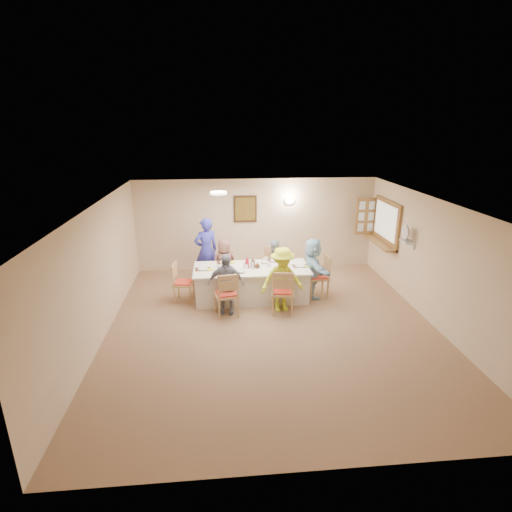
{
  "coord_description": "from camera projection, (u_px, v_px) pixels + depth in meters",
  "views": [
    {
      "loc": [
        -0.99,
        -7.07,
        3.9
      ],
      "look_at": [
        -0.2,
        1.4,
        1.05
      ],
      "focal_mm": 28.0,
      "sensor_mm": 36.0,
      "label": 1
    }
  ],
  "objects": [
    {
      "name": "bowl_b",
      "position": [
        264.0,
        262.0,
        9.38
      ],
      "size": [
        0.25,
        0.25,
        0.06
      ],
      "primitive_type": "imported",
      "rotation": [
        0.0,
        0.0,
        0.18
      ],
      "color": "white",
      "rests_on": "dining_table"
    },
    {
      "name": "plate_bl",
      "position": [
        225.0,
        262.0,
        9.43
      ],
      "size": [
        0.24,
        0.24,
        0.02
      ],
      "primitive_type": "cylinder",
      "color": "white",
      "rests_on": "dining_table"
    },
    {
      "name": "drinking_glass",
      "position": [
        245.0,
        265.0,
        9.11
      ],
      "size": [
        0.07,
        0.07,
        0.11
      ],
      "primitive_type": "cylinder",
      "color": "silver",
      "rests_on": "dining_table"
    },
    {
      "name": "napkin_fr",
      "position": [
        289.0,
        274.0,
        8.71
      ],
      "size": [
        0.14,
        0.14,
        0.01
      ],
      "primitive_type": "cube",
      "color": "yellow",
      "rests_on": "dining_table"
    },
    {
      "name": "plate_fr",
      "position": [
        280.0,
        273.0,
        8.74
      ],
      "size": [
        0.24,
        0.24,
        0.01
      ],
      "primitive_type": "cylinder",
      "color": "white",
      "rests_on": "dining_table"
    },
    {
      "name": "napkin_fl",
      "position": [
        234.0,
        275.0,
        8.61
      ],
      "size": [
        0.14,
        0.14,
        0.01
      ],
      "primitive_type": "cube",
      "color": "yellow",
      "rests_on": "dining_table"
    },
    {
      "name": "chair_front_left",
      "position": [
        226.0,
        293.0,
        8.36
      ],
      "size": [
        0.57,
        0.57,
        1.0
      ],
      "primitive_type": null,
      "rotation": [
        0.0,
        0.0,
        3.35
      ],
      "color": "tan",
      "rests_on": "ground"
    },
    {
      "name": "chair_back_left",
      "position": [
        225.0,
        269.0,
        9.89
      ],
      "size": [
        0.5,
        0.5,
        0.88
      ],
      "primitive_type": null,
      "rotation": [
        0.0,
        0.0,
        -0.21
      ],
      "color": "tan",
      "rests_on": "ground"
    },
    {
      "name": "plate_fl",
      "position": [
        225.0,
        275.0,
        8.64
      ],
      "size": [
        0.23,
        0.23,
        0.01
      ],
      "primitive_type": "cylinder",
      "color": "white",
      "rests_on": "dining_table"
    },
    {
      "name": "hatch_sill",
      "position": [
        380.0,
        243.0,
        10.23
      ],
      "size": [
        0.3,
        1.5,
        0.05
      ],
      "primitive_type": "cube",
      "color": "olive",
      "rests_on": "room_walls"
    },
    {
      "name": "diner_front_right",
      "position": [
        282.0,
        280.0,
        8.51
      ],
      "size": [
        1.09,
        0.81,
        1.43
      ],
      "primitive_type": "imported",
      "rotation": [
        0.0,
        0.0,
        0.15
      ],
      "color": "#E6FD2E",
      "rests_on": "ground"
    },
    {
      "name": "ceiling_light",
      "position": [
        218.0,
        193.0,
        8.55
      ],
      "size": [
        0.36,
        0.36,
        0.05
      ],
      "primitive_type": "cylinder",
      "color": "white",
      "rests_on": "room_walls"
    },
    {
      "name": "napkin_le",
      "position": [
        211.0,
        269.0,
        8.96
      ],
      "size": [
        0.15,
        0.15,
        0.01
      ],
      "primitive_type": "cube",
      "color": "yellow",
      "rests_on": "dining_table"
    },
    {
      "name": "placemat_re",
      "position": [
        300.0,
        266.0,
        9.19
      ],
      "size": [
        0.33,
        0.24,
        0.01
      ],
      "primitive_type": "cube",
      "color": "#472B19",
      "rests_on": "dining_table"
    },
    {
      "name": "fan_shelf",
      "position": [
        407.0,
        242.0,
        8.83
      ],
      "size": [
        0.22,
        0.36,
        0.03
      ],
      "primitive_type": "cube",
      "color": "white",
      "rests_on": "room_walls"
    },
    {
      "name": "napkin_br",
      "position": [
        283.0,
        261.0,
        9.5
      ],
      "size": [
        0.15,
        0.15,
        0.01
      ],
      "primitive_type": "cube",
      "color": "yellow",
      "rests_on": "dining_table"
    },
    {
      "name": "chair_front_right",
      "position": [
        283.0,
        291.0,
        8.47
      ],
      "size": [
        0.56,
        0.56,
        1.01
      ],
      "primitive_type": null,
      "rotation": [
        0.0,
        0.0,
        2.98
      ],
      "color": "tan",
      "rests_on": "ground"
    },
    {
      "name": "condiment_ketchup",
      "position": [
        247.0,
        262.0,
        9.05
      ],
      "size": [
        0.17,
        0.17,
        0.26
      ],
      "primitive_type": "imported",
      "rotation": [
        0.0,
        0.0,
        0.37
      ],
      "color": "#A90E25",
      "rests_on": "dining_table"
    },
    {
      "name": "caregiver",
      "position": [
        206.0,
        250.0,
        10.06
      ],
      "size": [
        0.88,
        0.81,
        1.68
      ],
      "primitive_type": "imported",
      "rotation": [
        0.0,
        0.0,
        3.51
      ],
      "color": "#373ABF",
      "rests_on": "ground"
    },
    {
      "name": "condiment_brown",
      "position": [
        253.0,
        262.0,
        9.11
      ],
      "size": [
        0.13,
        0.14,
        0.22
      ],
      "primitive_type": "imported",
      "rotation": [
        0.0,
        0.0,
        -0.19
      ],
      "color": "#4C2714",
      "rests_on": "dining_table"
    },
    {
      "name": "bowl_a",
      "position": [
        241.0,
        271.0,
        8.8
      ],
      "size": [
        0.33,
        0.33,
        0.05
      ],
      "primitive_type": "imported",
      "rotation": [
        0.0,
        0.0,
        -0.37
      ],
      "color": "white",
      "rests_on": "dining_table"
    },
    {
      "name": "diner_right_end",
      "position": [
        313.0,
        268.0,
        9.23
      ],
      "size": [
        1.39,
        0.66,
        1.42
      ],
      "primitive_type": "imported",
      "rotation": [
        0.0,
        0.0,
        1.66
      ],
      "color": "#B4E2FF",
      "rests_on": "ground"
    },
    {
      "name": "placemat_fr",
      "position": [
        280.0,
        273.0,
        8.74
      ],
      "size": [
        0.37,
        0.27,
        0.01
      ],
      "primitive_type": "cube",
      "color": "#472B19",
      "rests_on": "dining_table"
    },
    {
      "name": "serving_hatch",
      "position": [
        386.0,
        223.0,
        10.08
      ],
      "size": [
        0.06,
        1.5,
        1.15
      ],
      "primitive_type": "cube",
      "color": "olive",
      "rests_on": "room_walls"
    },
    {
      "name": "diner_front_left",
      "position": [
        226.0,
        284.0,
        8.42
      ],
      "size": [
        0.85,
        0.51,
        1.33
      ],
      "primitive_type": "imported",
      "rotation": [
        0.0,
        0.0,
        -0.12
      ],
      "color": "#8C8FA4",
      "rests_on": "ground"
    },
    {
      "name": "wall_picture",
      "position": [
        245.0,
        209.0,
        10.71
      ],
      "size": [
        0.62,
        0.05,
        0.72
      ],
      "color": "#392414",
      "rests_on": "room_walls"
    },
    {
      "name": "chair_back_right",
      "position": [
        273.0,
        267.0,
        9.99
      ],
      "size": [
        0.48,
        0.48,
        0.95
      ],
      "primitive_type": null,
      "rotation": [
        0.0,
        0.0,
        -0.06
      ],
      "color": "tan",
      "rests_on": "ground"
    },
    {
      "name": "diner_back_right",
      "position": [
        273.0,
        263.0,
        9.83
      ],
      "size": [
        0.77,
        0.69,
        1.21
      ],
      "primitive_type": "imported",
      "rotation": [
        0.0,
        0.0,
        3.34
      ],
      "color": "#A3ADB8",
      "rests_on": "ground"
    },
    {
      "name": "teacup_b",
      "position": [
        266.0,
        259.0,
        9.57
      ],
      "size": [
        0.14,
        0.14,
        0.08
      ],
      "primitive_type": "imported",
      "rotation": [
        0.0,
        0.0,
        0.32
      ],
      "color": "white",
      "rests_on": "dining_table"
    },
    {
      "name": "diner_back_left",
      "position": [
        225.0,
        264.0,
        9.72
      ],
      "size": [
        0.78,
        0.64,
        1.26
      ],
      "primitive_type": "imported",
      "rotation": [
        0.0,
        0.0,
        3.34
      ],
      "color": "brown",
      "rests_on": "ground"
    },
    {
      "name": "napkin_re",
      "position": [
        308.0,
        266.0,
        9.15
      ],
      "size": [
        0.14,
        0.14,
        0.01
      ],
      "primitive_type": "cube",
      "color": "yellow",
      "rests_on": "dining_table"
    },
    {
      "name": "condiment_malt",
      "position": [
        257.0,
        265.0,
        9.05
      ],
      "size": [
        0.16,
        0.16,
        0.14
      ],
      "primitive_type": "imported",
      "rotation": [
        0.0,
        0.0,
        -0.21
      ],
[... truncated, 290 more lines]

